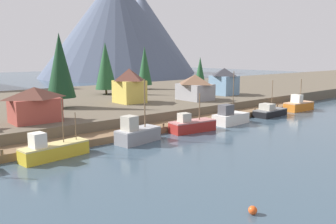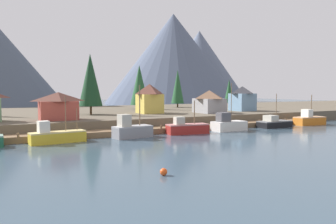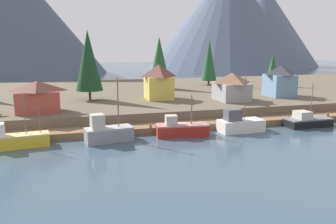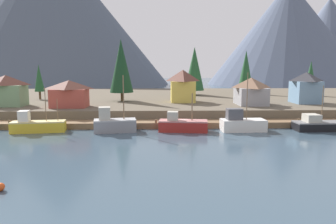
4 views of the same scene
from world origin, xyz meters
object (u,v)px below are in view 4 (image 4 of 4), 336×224
at_px(fishing_boat_black, 317,125).
at_px(conifer_near_right, 194,69).
at_px(house_yellow, 183,86).
at_px(channel_buoy, 1,187).
at_px(fishing_boat_red, 182,125).
at_px(fishing_boat_white, 242,123).
at_px(conifer_mid_right, 311,75).
at_px(house_blue, 306,87).
at_px(conifer_back_left, 121,66).
at_px(house_green, 6,90).
at_px(conifer_mid_left, 246,70).
at_px(fishing_boat_yellow, 37,125).
at_px(house_red, 69,93).
at_px(fishing_boat_grey, 114,124).
at_px(conifer_near_left, 39,78).
at_px(house_grey, 251,91).

relative_size(fishing_boat_black, conifer_near_right, 0.61).
xyz_separation_m(house_yellow, channel_buoy, (-18.73, -44.50, -5.74)).
relative_size(fishing_boat_red, fishing_boat_black, 1.02).
height_order(fishing_boat_red, fishing_boat_white, fishing_boat_white).
xyz_separation_m(fishing_boat_red, conifer_mid_right, (36.53, 34.14, 6.80)).
bearing_deg(house_blue, conifer_back_left, 172.32).
relative_size(house_green, conifer_mid_left, 0.59).
height_order(fishing_boat_yellow, house_yellow, house_yellow).
height_order(fishing_boat_yellow, conifer_mid_right, conifer_mid_right).
relative_size(fishing_boat_black, house_red, 1.12).
bearing_deg(house_blue, fishing_boat_grey, -155.99).
relative_size(house_blue, conifer_mid_left, 0.54).
xyz_separation_m(house_green, house_yellow, (35.24, 6.35, 0.48)).
bearing_deg(conifer_back_left, fishing_boat_red, -61.73).
relative_size(house_red, conifer_near_right, 0.54).
bearing_deg(house_green, conifer_near_right, 30.36).
bearing_deg(house_yellow, conifer_near_left, 169.38).
relative_size(fishing_boat_grey, fishing_boat_black, 1.14).
distance_m(conifer_near_right, conifer_back_left, 23.18).
xyz_separation_m(house_blue, conifer_mid_left, (-6.49, 23.98, 3.34)).
xyz_separation_m(fishing_boat_grey, conifer_near_right, (16.91, 37.04, 8.23)).
height_order(conifer_near_left, channel_buoy, conifer_near_left).
xyz_separation_m(fishing_boat_white, house_grey, (5.52, 14.52, 4.09)).
height_order(fishing_boat_red, fishing_boat_black, fishing_boat_black).
relative_size(fishing_boat_yellow, house_red, 1.20).
bearing_deg(house_green, fishing_boat_yellow, -51.99).
height_order(fishing_boat_black, conifer_near_right, conifer_near_right).
height_order(house_grey, channel_buoy, house_grey).
distance_m(fishing_boat_yellow, house_red, 12.32).
bearing_deg(fishing_boat_black, house_yellow, 133.92).
height_order(fishing_boat_red, conifer_mid_left, conifer_mid_left).
relative_size(house_grey, conifer_back_left, 0.53).
bearing_deg(fishing_boat_yellow, conifer_near_left, 101.39).
distance_m(conifer_near_right, channel_buoy, 66.22).
xyz_separation_m(conifer_mid_left, conifer_mid_right, (15.47, -6.86, -1.35)).
bearing_deg(house_red, conifer_back_left, 50.90).
height_order(house_green, house_yellow, house_yellow).
height_order(house_grey, conifer_back_left, conifer_back_left).
height_order(conifer_near_left, conifer_mid_right, conifer_mid_right).
height_order(fishing_boat_yellow, fishing_boat_red, fishing_boat_yellow).
height_order(fishing_boat_white, conifer_mid_right, conifer_mid_right).
relative_size(fishing_boat_grey, house_green, 1.25).
bearing_deg(house_grey, channel_buoy, -129.58).
bearing_deg(conifer_near_right, fishing_boat_red, -99.21).
distance_m(house_red, channel_buoy, 36.48).
height_order(fishing_boat_red, conifer_mid_right, conifer_mid_right).
relative_size(house_yellow, conifer_near_right, 0.55).
bearing_deg(house_blue, conifer_near_right, 137.30).
height_order(fishing_boat_yellow, fishing_boat_white, fishing_boat_white).
height_order(fishing_boat_yellow, fishing_boat_black, fishing_boat_black).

